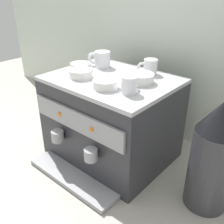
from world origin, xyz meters
The scene contains 12 objects.
ground_plane centered at (0.00, 0.00, 0.00)m, with size 4.00×4.00×0.00m, color #9E998E.
tiled_backsplash_wall centered at (0.00, 0.38, 0.58)m, with size 2.80×0.03×1.16m, color silver.
espresso_machine centered at (0.00, 0.00, 0.20)m, with size 0.56×0.55×0.41m.
ceramic_cup_0 centered at (0.17, -0.09, 0.44)m, with size 0.06×0.10×0.07m.
ceramic_cup_1 centered at (-0.15, 0.09, 0.45)m, with size 0.12×0.08×0.08m.
ceramic_cup_2 centered at (0.10, 0.15, 0.45)m, with size 0.07×0.09×0.07m.
ceramic_bowl_0 centered at (-0.11, -0.09, 0.43)m, with size 0.10×0.10×0.04m.
ceramic_bowl_1 centered at (0.06, -0.11, 0.43)m, with size 0.10×0.10×0.04m.
ceramic_bowl_2 centered at (0.13, 0.03, 0.43)m, with size 0.11×0.11×0.04m.
ceramic_bowl_3 centered at (-0.19, -0.01, 0.43)m, with size 0.10×0.10×0.03m.
coffee_grinder centered at (0.50, -0.01, 0.22)m, with size 0.17×0.17×0.45m.
milk_pitcher centered at (-0.42, 0.00, 0.07)m, with size 0.11×0.11×0.14m, color #B7B7BC.
Camera 1 is at (0.73, -0.83, 0.80)m, focal length 41.77 mm.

